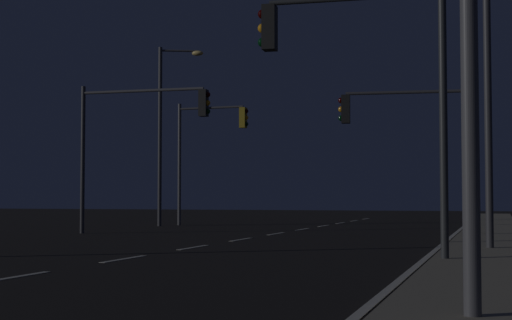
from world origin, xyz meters
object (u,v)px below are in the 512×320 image
(street_lamp_median, at_px, (166,120))
(street_lamp_across_street, at_px, (498,72))
(traffic_light_near_right, at_px, (361,65))
(traffic_light_overhead_east, at_px, (137,127))
(traffic_light_mid_right, at_px, (208,140))
(traffic_light_near_left, at_px, (409,127))

(street_lamp_median, xyz_separation_m, street_lamp_across_street, (14.67, -13.72, -0.60))
(traffic_light_near_right, height_order, traffic_light_overhead_east, traffic_light_near_right)
(traffic_light_near_right, distance_m, traffic_light_mid_right, 21.27)
(traffic_light_overhead_east, bearing_deg, traffic_light_near_right, -45.12)
(traffic_light_near_right, height_order, street_lamp_median, street_lamp_median)
(traffic_light_near_right, xyz_separation_m, traffic_light_near_left, (-0.17, 10.35, -0.38))
(traffic_light_near_right, relative_size, traffic_light_overhead_east, 1.02)
(traffic_light_mid_right, relative_size, street_lamp_median, 0.70)
(traffic_light_overhead_east, xyz_separation_m, street_lamp_median, (-2.14, 7.39, 1.02))
(traffic_light_mid_right, xyz_separation_m, street_lamp_across_street, (13.10, -14.95, 0.27))
(traffic_light_near_right, xyz_separation_m, traffic_light_mid_right, (-10.44, 18.53, 0.01))
(traffic_light_overhead_east, height_order, street_lamp_median, street_lamp_median)
(traffic_light_overhead_east, bearing_deg, street_lamp_across_street, -26.78)
(traffic_light_mid_right, relative_size, street_lamp_across_street, 0.83)
(traffic_light_near_left, distance_m, street_lamp_across_street, 7.37)
(traffic_light_near_right, distance_m, traffic_light_overhead_east, 13.98)
(traffic_light_mid_right, xyz_separation_m, street_lamp_median, (-1.57, -1.23, 0.87))
(traffic_light_near_left, distance_m, street_lamp_median, 13.79)
(traffic_light_mid_right, bearing_deg, street_lamp_median, -141.81)
(traffic_light_mid_right, height_order, street_lamp_across_street, street_lamp_across_street)
(traffic_light_near_right, distance_m, street_lamp_median, 21.08)
(traffic_light_near_right, bearing_deg, traffic_light_near_left, 90.93)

